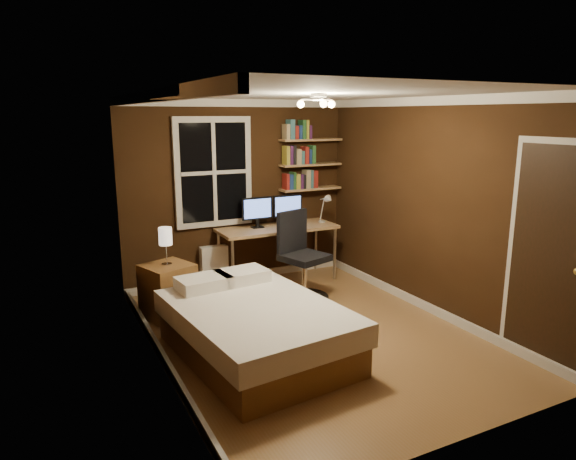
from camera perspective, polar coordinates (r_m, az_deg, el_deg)
name	(u,v)px	position (r m, az deg, el deg)	size (l,w,h in m)	color
floor	(311,334)	(5.63, 2.57, -11.45)	(4.20, 4.20, 0.00)	olive
wall_back	(238,193)	(7.12, -5.62, 4.16)	(3.20, 0.04, 2.50)	black
wall_left	(155,236)	(4.69, -14.61, -0.69)	(0.04, 4.20, 2.50)	black
wall_right	(433,208)	(6.17, 15.78, 2.42)	(0.04, 4.20, 2.50)	black
ceiling	(314,94)	(5.14, 2.86, 14.90)	(3.20, 4.20, 0.02)	white
window	(213,172)	(6.93, -8.28, 6.36)	(1.06, 0.06, 1.46)	silver
door	(549,259)	(5.21, 27.05, -2.92)	(0.03, 0.82, 2.05)	black
ceiling_fixture	(319,104)	(5.05, 3.42, 13.80)	(0.44, 0.44, 0.18)	beige
bookshelf_lower	(310,189)	(7.46, 2.50, 4.61)	(0.92, 0.22, 0.03)	#AA7F52
books_row_lower	(310,180)	(7.45, 2.51, 5.60)	(0.54, 0.16, 0.23)	maroon
bookshelf_middle	(311,165)	(7.42, 2.52, 7.28)	(0.92, 0.22, 0.03)	#AA7F52
books_row_middle	(311,155)	(7.41, 2.53, 8.28)	(0.48, 0.16, 0.23)	navy
bookshelf_upper	(311,140)	(7.40, 2.55, 9.98)	(0.92, 0.22, 0.03)	#AA7F52
books_row_upper	(311,131)	(7.39, 2.56, 10.99)	(0.42, 0.16, 0.23)	#275B2B
bed	(255,328)	(5.07, -3.64, -10.84)	(1.57, 2.05, 0.65)	brown
nightstand	(168,291)	(6.11, -13.16, -6.61)	(0.50, 0.50, 0.63)	brown
bedside_lamp	(166,246)	(5.96, -13.42, -1.78)	(0.15, 0.15, 0.43)	beige
radiator	(214,266)	(7.10, -8.21, -3.97)	(0.37, 0.13, 0.56)	silver
desk	(278,231)	(7.09, -1.17, -0.12)	(1.66, 0.62, 0.79)	#AA7F52
monitor_left	(257,212)	(7.00, -3.44, 1.96)	(0.44, 0.12, 0.42)	black
monitor_right	(288,210)	(7.19, -0.05, 2.27)	(0.44, 0.12, 0.42)	black
desk_lamp	(325,208)	(7.29, 4.13, 2.44)	(0.14, 0.32, 0.44)	silver
office_chair	(301,265)	(6.49, 1.48, -3.93)	(0.63, 0.63, 1.12)	black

